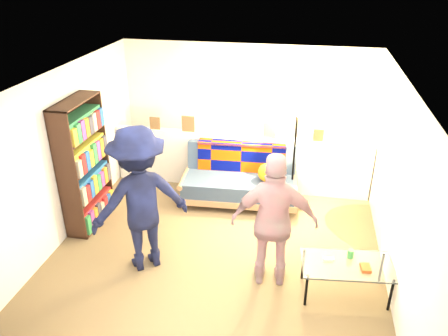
% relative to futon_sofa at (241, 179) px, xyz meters
% --- Properties ---
extents(ground, '(5.00, 5.00, 0.00)m').
position_rel_futon_sofa_xyz_m(ground, '(-0.09, -1.36, -0.39)').
color(ground, brown).
rests_on(ground, ground).
extents(room_shell, '(4.60, 5.05, 2.45)m').
position_rel_futon_sofa_xyz_m(room_shell, '(-0.09, -0.89, 1.29)').
color(room_shell, silver).
rests_on(room_shell, ground).
extents(half_wall_ledge, '(4.45, 0.15, 1.00)m').
position_rel_futon_sofa_xyz_m(half_wall_ledge, '(-0.09, 0.44, 0.11)').
color(half_wall_ledge, silver).
rests_on(half_wall_ledge, ground).
extents(ledge_decor, '(2.97, 0.02, 0.45)m').
position_rel_futon_sofa_xyz_m(ledge_decor, '(-0.32, 0.42, 0.79)').
color(ledge_decor, brown).
rests_on(ledge_decor, half_wall_ledge).
extents(futon_sofa, '(1.97, 1.03, 0.83)m').
position_rel_futon_sofa_xyz_m(futon_sofa, '(0.00, 0.00, 0.00)').
color(futon_sofa, '#A47550').
rests_on(futon_sofa, ground).
extents(bookshelf, '(0.33, 0.98, 1.96)m').
position_rel_futon_sofa_xyz_m(bookshelf, '(-2.18, -1.10, 0.53)').
color(bookshelf, black).
rests_on(bookshelf, ground).
extents(coffee_table, '(1.13, 0.71, 0.56)m').
position_rel_futon_sofa_xyz_m(coffee_table, '(1.62, -2.02, 0.04)').
color(coffee_table, black).
rests_on(coffee_table, ground).
extents(floor_lamp, '(0.35, 0.29, 1.60)m').
position_rel_futon_sofa_xyz_m(floor_lamp, '(0.86, 0.07, 0.75)').
color(floor_lamp, black).
rests_on(floor_lamp, ground).
extents(person_left, '(1.45, 1.34, 1.96)m').
position_rel_futon_sofa_xyz_m(person_left, '(-0.98, -1.91, 0.59)').
color(person_left, black).
rests_on(person_left, ground).
extents(person_right, '(1.07, 0.52, 1.77)m').
position_rel_futon_sofa_xyz_m(person_right, '(0.71, -1.94, 0.50)').
color(person_right, pink).
rests_on(person_right, ground).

